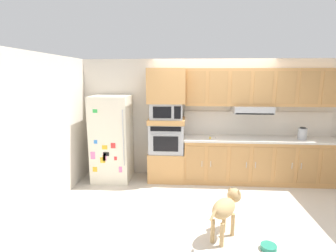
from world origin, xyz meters
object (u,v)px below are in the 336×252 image
(screwdriver, at_px, (211,138))
(dog, at_px, (226,207))
(refrigerator, at_px, (112,138))
(electric_kettle, at_px, (302,134))
(microwave, at_px, (167,111))
(built_in_oven, at_px, (167,138))
(dog_food_bowl, at_px, (269,247))

(screwdriver, bearing_deg, dog, -88.49)
(refrigerator, distance_m, electric_kettle, 3.82)
(microwave, distance_m, electric_kettle, 2.72)
(built_in_oven, bearing_deg, dog_food_bowl, -56.83)
(refrigerator, relative_size, electric_kettle, 7.33)
(dog, height_order, dog_food_bowl, dog)
(dog_food_bowl, bearing_deg, built_in_oven, 123.17)
(refrigerator, bearing_deg, built_in_oven, 3.42)
(screwdriver, height_order, dog_food_bowl, screwdriver)
(built_in_oven, relative_size, dog, 1.02)
(microwave, bearing_deg, screwdriver, -6.83)
(dog, bearing_deg, screwdriver, 37.15)
(refrigerator, bearing_deg, electric_kettle, 0.31)
(built_in_oven, xyz_separation_m, screwdriver, (0.89, -0.11, 0.03))
(microwave, bearing_deg, built_in_oven, 179.23)
(refrigerator, bearing_deg, screwdriver, -1.09)
(refrigerator, height_order, electric_kettle, refrigerator)
(built_in_oven, relative_size, microwave, 1.09)
(refrigerator, bearing_deg, dog, -42.67)
(screwdriver, bearing_deg, electric_kettle, 1.88)
(built_in_oven, distance_m, microwave, 0.56)
(dog_food_bowl, bearing_deg, electric_kettle, 60.31)
(dog, bearing_deg, dog_food_bowl, -79.34)
(microwave, distance_m, dog, 2.42)
(dog_food_bowl, bearing_deg, refrigerator, 140.26)
(microwave, distance_m, screwdriver, 1.04)
(screwdriver, distance_m, electric_kettle, 1.80)
(refrigerator, height_order, built_in_oven, refrigerator)
(refrigerator, xyz_separation_m, electric_kettle, (3.82, 0.02, 0.15))
(microwave, xyz_separation_m, dog_food_bowl, (1.45, -2.22, -1.43))
(refrigerator, distance_m, dog, 2.85)
(electric_kettle, bearing_deg, refrigerator, -179.69)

